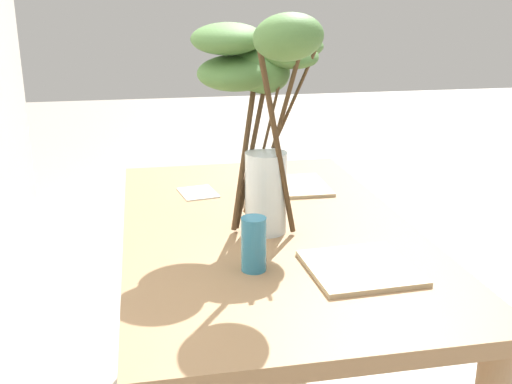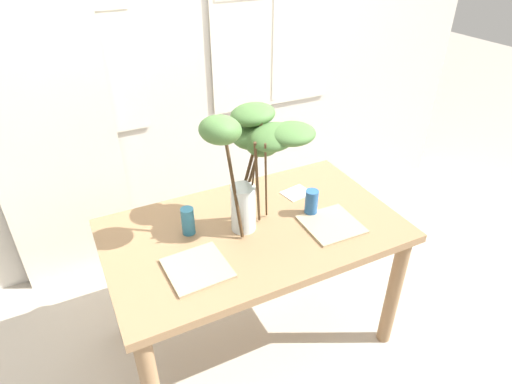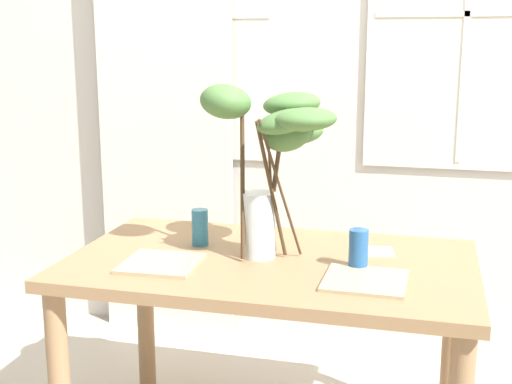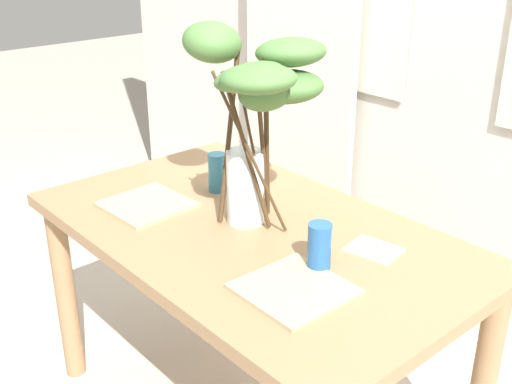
# 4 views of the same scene
# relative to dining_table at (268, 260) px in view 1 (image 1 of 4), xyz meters

# --- Properties ---
(dining_table) EXTENTS (1.37, 0.81, 0.74)m
(dining_table) POSITION_rel_dining_table_xyz_m (0.00, 0.00, 0.00)
(dining_table) COLOR #93704C
(dining_table) RESTS_ON ground
(vase_with_branches) EXTENTS (0.53, 0.46, 0.60)m
(vase_with_branches) POSITION_rel_dining_table_xyz_m (0.02, 0.01, 0.52)
(vase_with_branches) COLOR silver
(vase_with_branches) RESTS_ON dining_table
(drinking_glass_blue_left) EXTENTS (0.06, 0.06, 0.13)m
(drinking_glass_blue_left) POSITION_rel_dining_table_xyz_m (-0.29, 0.10, 0.18)
(drinking_glass_blue_left) COLOR teal
(drinking_glass_blue_left) RESTS_ON dining_table
(drinking_glass_blue_right) EXTENTS (0.06, 0.06, 0.13)m
(drinking_glass_blue_right) POSITION_rel_dining_table_xyz_m (0.30, -0.02, 0.17)
(drinking_glass_blue_right) COLOR #235693
(drinking_glass_blue_right) RESTS_ON dining_table
(plate_square_left) EXTENTS (0.26, 0.26, 0.01)m
(plate_square_left) POSITION_rel_dining_table_xyz_m (-0.34, -0.15, 0.11)
(plate_square_left) COLOR tan
(plate_square_left) RESTS_ON dining_table
(plate_square_right) EXTENTS (0.26, 0.26, 0.01)m
(plate_square_right) POSITION_rel_dining_table_xyz_m (0.34, -0.15, 0.11)
(plate_square_right) COLOR tan
(plate_square_right) RESTS_ON dining_table
(napkin_folded) EXTENTS (0.16, 0.14, 0.00)m
(napkin_folded) POSITION_rel_dining_table_xyz_m (0.33, 0.17, 0.11)
(napkin_folded) COLOR silver
(napkin_folded) RESTS_ON dining_table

